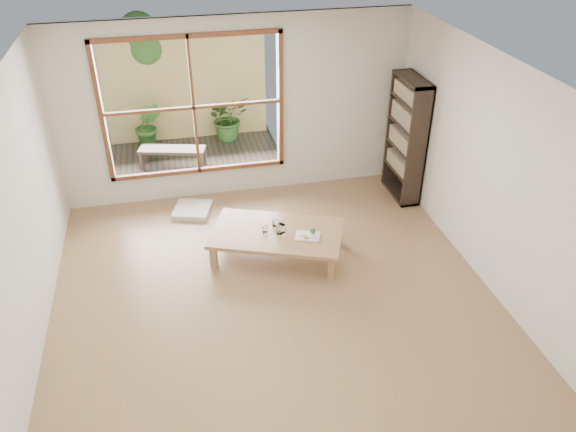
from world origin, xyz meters
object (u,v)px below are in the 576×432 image
Objects in this scene: low_table at (277,234)px; garden_bench at (172,152)px; food_tray at (309,235)px; bookshelf at (406,139)px.

garden_bench is at bearing 134.58° from low_table.
low_table is at bearing 171.99° from food_tray.
garden_bench reaches higher than low_table.
bookshelf is at bearing -10.96° from garden_bench.
bookshelf is 3.71m from garden_bench.
food_tray is at bearing -6.26° from low_table.
low_table is 0.41m from food_tray.
garden_bench is at bearing 137.32° from food_tray.
food_tray reaches higher than low_table.
food_tray is at bearing -143.45° from bookshelf.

